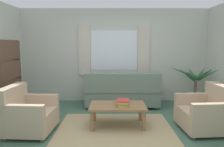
{
  "coord_description": "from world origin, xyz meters",
  "views": [
    {
      "loc": [
        -0.06,
        -3.68,
        1.65
      ],
      "look_at": [
        -0.05,
        0.7,
        1.01
      ],
      "focal_mm": 33.32,
      "sensor_mm": 36.0,
      "label": 1
    }
  ],
  "objects_px": {
    "armchair_right": "(206,112)",
    "coffee_table": "(118,108)",
    "couch": "(122,93)",
    "potted_plant": "(195,87)",
    "book_stack_on_table": "(123,103)",
    "armchair_left": "(27,114)",
    "bookshelf": "(8,83)"
  },
  "relations": [
    {
      "from": "armchair_right",
      "to": "coffee_table",
      "type": "xyz_separation_m",
      "value": [
        -1.66,
        0.21,
        0.03
      ]
    },
    {
      "from": "bookshelf",
      "to": "armchair_left",
      "type": "bearing_deg",
      "value": 42.57
    },
    {
      "from": "couch",
      "to": "bookshelf",
      "type": "bearing_deg",
      "value": 17.85
    },
    {
      "from": "armchair_right",
      "to": "potted_plant",
      "type": "distance_m",
      "value": 1.7
    },
    {
      "from": "couch",
      "to": "armchair_right",
      "type": "bearing_deg",
      "value": 134.7
    },
    {
      "from": "coffee_table",
      "to": "potted_plant",
      "type": "distance_m",
      "value": 2.55
    },
    {
      "from": "couch",
      "to": "bookshelf",
      "type": "distance_m",
      "value": 2.71
    },
    {
      "from": "coffee_table",
      "to": "bookshelf",
      "type": "height_order",
      "value": "bookshelf"
    },
    {
      "from": "potted_plant",
      "to": "bookshelf",
      "type": "relative_size",
      "value": 0.75
    },
    {
      "from": "couch",
      "to": "potted_plant",
      "type": "relative_size",
      "value": 1.47
    },
    {
      "from": "couch",
      "to": "bookshelf",
      "type": "relative_size",
      "value": 1.1
    },
    {
      "from": "coffee_table",
      "to": "armchair_left",
      "type": "bearing_deg",
      "value": -169.83
    },
    {
      "from": "armchair_right",
      "to": "coffee_table",
      "type": "relative_size",
      "value": 0.82
    },
    {
      "from": "armchair_right",
      "to": "coffee_table",
      "type": "height_order",
      "value": "armchair_right"
    },
    {
      "from": "armchair_right",
      "to": "bookshelf",
      "type": "distance_m",
      "value": 4.15
    },
    {
      "from": "couch",
      "to": "armchair_right",
      "type": "height_order",
      "value": "couch"
    },
    {
      "from": "coffee_table",
      "to": "bookshelf",
      "type": "relative_size",
      "value": 0.64
    },
    {
      "from": "couch",
      "to": "coffee_table",
      "type": "xyz_separation_m",
      "value": [
        -0.15,
        -1.31,
        0.01
      ]
    },
    {
      "from": "armchair_right",
      "to": "book_stack_on_table",
      "type": "relative_size",
      "value": 2.58
    },
    {
      "from": "coffee_table",
      "to": "armchair_right",
      "type": "bearing_deg",
      "value": -7.31
    },
    {
      "from": "armchair_left",
      "to": "armchair_right",
      "type": "relative_size",
      "value": 0.98
    },
    {
      "from": "coffee_table",
      "to": "book_stack_on_table",
      "type": "height_order",
      "value": "book_stack_on_table"
    },
    {
      "from": "book_stack_on_table",
      "to": "armchair_right",
      "type": "bearing_deg",
      "value": -6.66
    },
    {
      "from": "armchair_right",
      "to": "potted_plant",
      "type": "xyz_separation_m",
      "value": [
        0.45,
        1.64,
        0.15
      ]
    },
    {
      "from": "potted_plant",
      "to": "book_stack_on_table",
      "type": "bearing_deg",
      "value": -143.96
    },
    {
      "from": "couch",
      "to": "bookshelf",
      "type": "xyz_separation_m",
      "value": [
        -2.55,
        -0.82,
        0.42
      ]
    },
    {
      "from": "armchair_left",
      "to": "potted_plant",
      "type": "distance_m",
      "value": 4.16
    },
    {
      "from": "coffee_table",
      "to": "potted_plant",
      "type": "xyz_separation_m",
      "value": [
        2.11,
        1.42,
        0.12
      ]
    },
    {
      "from": "couch",
      "to": "armchair_right",
      "type": "xyz_separation_m",
      "value": [
        1.51,
        -1.53,
        -0.01
      ]
    },
    {
      "from": "coffee_table",
      "to": "bookshelf",
      "type": "xyz_separation_m",
      "value": [
        -2.4,
        0.49,
        0.4
      ]
    },
    {
      "from": "book_stack_on_table",
      "to": "couch",
      "type": "bearing_deg",
      "value": 88.14
    },
    {
      "from": "armchair_left",
      "to": "book_stack_on_table",
      "type": "bearing_deg",
      "value": -78.37
    }
  ]
}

